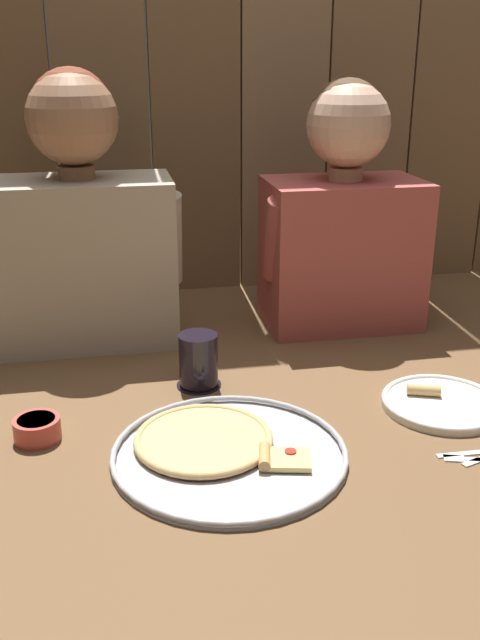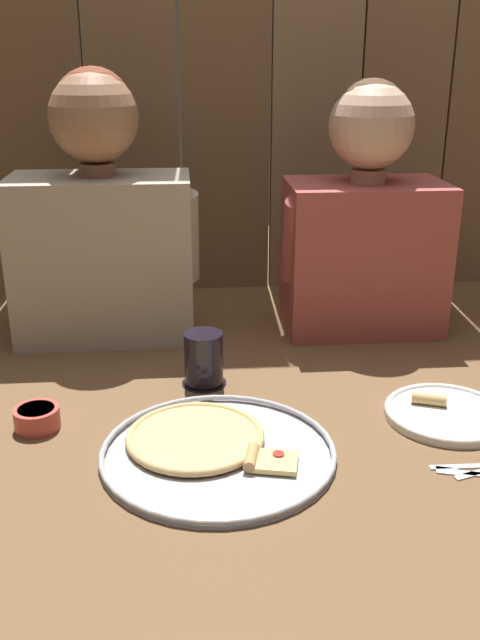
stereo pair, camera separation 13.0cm
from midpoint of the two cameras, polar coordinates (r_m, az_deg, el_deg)
The scene contains 10 objects.
ground_plane at distance 1.29m, azimuth 4.28°, elevation -9.13°, with size 3.20×3.20×0.00m, color brown.
pizza_tray at distance 1.22m, azimuth 0.72°, elevation -10.32°, with size 0.40×0.40×0.03m.
dinner_plate at distance 1.40m, azimuth 18.97°, elevation -7.21°, with size 0.23×0.23×0.03m.
drinking_glass at distance 1.44m, azimuth -0.38°, elevation -3.25°, with size 0.09×0.09×0.11m.
dipping_bowl at distance 1.32m, azimuth -13.45°, elevation -7.72°, with size 0.08×0.08×0.04m.
table_fork at distance 1.25m, azimuth 21.27°, elevation -11.59°, with size 0.13×0.05×0.01m.
table_knife at distance 1.27m, azimuth 21.47°, elevation -11.01°, with size 0.16×0.02×0.01m.
diner_left at distance 1.65m, azimuth -8.99°, elevation 8.00°, with size 0.45×0.22×0.62m.
diner_right at distance 1.72m, azimuth 12.28°, elevation 7.93°, with size 0.41×0.23×0.59m.
wooden_backdrop_wall at distance 1.96m, azimuth 0.80°, elevation 22.28°, with size 2.19×0.03×1.38m.
Camera 2 is at (-0.12, -1.11, 0.64)m, focal length 39.50 mm.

